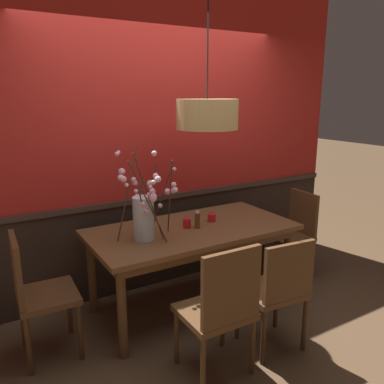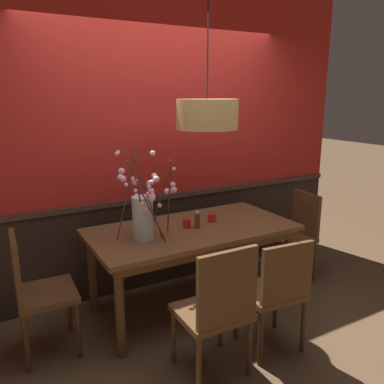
{
  "view_description": "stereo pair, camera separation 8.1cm",
  "coord_description": "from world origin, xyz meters",
  "views": [
    {
      "loc": [
        -1.67,
        -2.8,
        1.89
      ],
      "look_at": [
        0.0,
        0.0,
        1.08
      ],
      "focal_mm": 36.83,
      "sensor_mm": 36.0,
      "label": 1
    },
    {
      "loc": [
        -1.6,
        -2.84,
        1.89
      ],
      "look_at": [
        0.0,
        0.0,
        1.08
      ],
      "focal_mm": 36.83,
      "sensor_mm": 36.0,
      "label": 2
    }
  ],
  "objects": [
    {
      "name": "back_wall",
      "position": [
        0.0,
        0.63,
        1.47
      ],
      "size": [
        4.29,
        0.14,
        2.95
      ],
      "color": "#2D2119",
      "rests_on": "ground"
    },
    {
      "name": "chair_near_side_left",
      "position": [
        -0.3,
        -0.88,
        0.53
      ],
      "size": [
        0.46,
        0.43,
        0.96
      ],
      "color": "brown",
      "rests_on": "ground"
    },
    {
      "name": "candle_holder_nearer_center",
      "position": [
        0.24,
        0.05,
        0.8
      ],
      "size": [
        0.08,
        0.08,
        0.08
      ],
      "color": "red",
      "rests_on": "dining_table"
    },
    {
      "name": "ground_plane",
      "position": [
        0.0,
        0.0,
        0.0
      ],
      "size": [
        24.0,
        24.0,
        0.0
      ],
      "primitive_type": "plane",
      "color": "brown"
    },
    {
      "name": "condiment_bottle",
      "position": [
        0.03,
        -0.04,
        0.83
      ],
      "size": [
        0.05,
        0.05,
        0.15
      ],
      "color": "brown",
      "rests_on": "dining_table"
    },
    {
      "name": "candle_holder_nearer_edge",
      "position": [
        -0.04,
        0.01,
        0.81
      ],
      "size": [
        0.07,
        0.07,
        0.09
      ],
      "color": "red",
      "rests_on": "dining_table"
    },
    {
      "name": "pendant_lamp",
      "position": [
        0.1,
        -0.08,
        1.73
      ],
      "size": [
        0.5,
        0.5,
        1.34
      ],
      "color": "tan"
    },
    {
      "name": "vase_with_blossoms",
      "position": [
        -0.47,
        -0.05,
        0.97
      ],
      "size": [
        0.52,
        0.51,
        0.74
      ],
      "color": "silver",
      "rests_on": "dining_table"
    },
    {
      "name": "chair_near_side_right",
      "position": [
        0.22,
        -0.86,
        0.51
      ],
      "size": [
        0.47,
        0.44,
        0.89
      ],
      "color": "brown",
      "rests_on": "ground"
    },
    {
      "name": "chair_head_west_end",
      "position": [
        -1.32,
        -0.03,
        0.53
      ],
      "size": [
        0.43,
        0.46,
        0.94
      ],
      "color": "brown",
      "rests_on": "ground"
    },
    {
      "name": "dining_table",
      "position": [
        0.0,
        0.0,
        0.68
      ],
      "size": [
        1.79,
        0.9,
        0.76
      ],
      "color": "brown",
      "rests_on": "ground"
    },
    {
      "name": "chair_far_side_right",
      "position": [
        0.22,
        0.89,
        0.54
      ],
      "size": [
        0.47,
        0.41,
        0.97
      ],
      "color": "brown",
      "rests_on": "ground"
    },
    {
      "name": "chair_far_side_left",
      "position": [
        -0.28,
        0.88,
        0.52
      ],
      "size": [
        0.5,
        0.44,
        0.9
      ],
      "color": "brown",
      "rests_on": "ground"
    },
    {
      "name": "chair_head_east_end",
      "position": [
        1.26,
        0.01,
        0.5
      ],
      "size": [
        0.43,
        0.43,
        0.91
      ],
      "color": "brown",
      "rests_on": "ground"
    }
  ]
}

